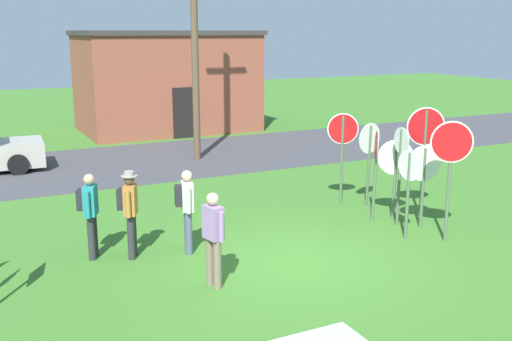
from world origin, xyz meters
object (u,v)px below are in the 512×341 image
object	(u,v)px
utility_pole	(194,22)
person_with_sunhat	(213,235)
stop_sign_leaning_right	(425,141)
stop_sign_rear_right	(342,143)
stop_sign_nearest	(409,180)
stop_sign_far_back	(451,159)
person_in_dark_shirt	(130,208)
stop_sign_rear_left	(424,172)
person_in_blue	(186,205)
stop_sign_leaning_left	(376,161)
stop_sign_low_front	(369,150)
stop_sign_tallest	(395,165)
person_in_teal	(90,210)
stop_sign_center_cluster	(400,161)

from	to	relation	value
utility_pole	person_with_sunhat	distance (m)	11.37
stop_sign_leaning_right	person_with_sunhat	world-z (taller)	stop_sign_leaning_right
stop_sign_rear_right	stop_sign_nearest	bearing A→B (deg)	-94.56
stop_sign_far_back	person_in_dark_shirt	distance (m)	6.58
stop_sign_far_back	stop_sign_rear_left	size ratio (longest dim) A/B	1.35
utility_pole	person_with_sunhat	bearing A→B (deg)	-109.62
utility_pole	person_in_blue	distance (m)	9.76
utility_pole	stop_sign_leaning_left	size ratio (longest dim) A/B	4.14
stop_sign_far_back	stop_sign_rear_right	size ratio (longest dim) A/B	1.09
stop_sign_low_front	person_in_dark_shirt	xyz separation A→B (m)	(-6.28, -0.78, -0.45)
stop_sign_leaning_left	stop_sign_low_front	world-z (taller)	stop_sign_leaning_left
stop_sign_tallest	person_in_teal	xyz separation A→B (m)	(-6.94, 0.59, -0.30)
stop_sign_leaning_left	stop_sign_rear_left	distance (m)	1.10
stop_sign_nearest	person_in_teal	xyz separation A→B (m)	(-6.23, 1.88, -0.32)
person_in_blue	stop_sign_tallest	bearing A→B (deg)	-0.35
stop_sign_rear_right	stop_sign_rear_left	xyz separation A→B (m)	(0.60, -2.30, -0.33)
stop_sign_center_cluster	utility_pole	bearing A→B (deg)	99.31
person_in_blue	stop_sign_rear_left	bearing A→B (deg)	-9.24
stop_sign_tallest	person_with_sunhat	bearing A→B (deg)	-162.01
stop_sign_low_front	stop_sign_far_back	xyz separation A→B (m)	(-0.07, -2.81, 0.32)
stop_sign_far_back	stop_sign_rear_left	distance (m)	1.05
utility_pole	stop_sign_rear_right	bearing A→B (deg)	-79.87
stop_sign_leaning_right	person_in_dark_shirt	distance (m)	6.97
stop_sign_rear_left	person_in_blue	size ratio (longest dim) A/B	1.12
person_in_dark_shirt	person_in_blue	bearing A→B (deg)	-12.93
stop_sign_tallest	stop_sign_leaning_left	distance (m)	0.59
stop_sign_rear_left	stop_sign_nearest	bearing A→B (deg)	-150.70
stop_sign_tallest	person_with_sunhat	world-z (taller)	stop_sign_tallest
stop_sign_nearest	person_in_blue	distance (m)	4.67
stop_sign_rear_left	person_in_teal	size ratio (longest dim) A/B	1.12
utility_pole	person_in_teal	distance (m)	10.07
stop_sign_tallest	utility_pole	bearing A→B (deg)	101.61
person_in_teal	stop_sign_leaning_right	bearing A→B (deg)	-5.97
stop_sign_nearest	stop_sign_rear_right	size ratio (longest dim) A/B	0.82
stop_sign_nearest	person_in_blue	bearing A→B (deg)	163.50
utility_pole	stop_sign_tallest	xyz separation A→B (m)	(1.73, -8.40, -3.35)
stop_sign_nearest	person_in_dark_shirt	distance (m)	5.76
stop_sign_nearest	stop_sign_rear_left	xyz separation A→B (m)	(0.82, 0.46, -0.01)
stop_sign_tallest	stop_sign_leaning_left	world-z (taller)	stop_sign_leaning_left
stop_sign_tallest	stop_sign_far_back	xyz separation A→B (m)	(-0.03, -1.75, 0.50)
person_with_sunhat	stop_sign_nearest	bearing A→B (deg)	5.46
stop_sign_leaning_right	stop_sign_center_cluster	distance (m)	1.03
stop_sign_far_back	stop_sign_leaning_left	bearing A→B (deg)	106.81
utility_pole	stop_sign_leaning_right	size ratio (longest dim) A/B	3.38
stop_sign_rear_left	person_in_blue	world-z (taller)	stop_sign_rear_left
stop_sign_leaning_right	stop_sign_far_back	bearing A→B (deg)	-114.30
stop_sign_low_front	stop_sign_rear_left	xyz separation A→B (m)	(0.08, -1.89, -0.17)
stop_sign_leaning_right	stop_sign_nearest	bearing A→B (deg)	-141.66
person_in_teal	person_in_dark_shirt	xyz separation A→B (m)	(0.70, -0.31, 0.03)
stop_sign_low_front	stop_sign_far_back	distance (m)	2.83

